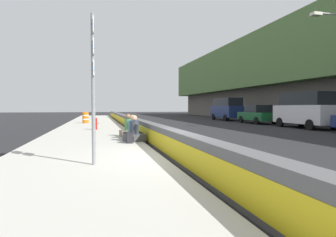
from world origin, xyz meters
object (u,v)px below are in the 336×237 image
(route_sign_post, at_px, (93,77))
(seated_person_middle, at_px, (133,131))
(parked_car_midline, at_px, (227,109))
(parked_car_fourth, at_px, (257,114))
(construction_barrel, at_px, (86,118))
(parked_car_third, at_px, (306,109))
(seated_person_foreground, at_px, (134,133))
(seated_person_rear, at_px, (128,129))
(fire_hydrant, at_px, (95,122))
(backpack, at_px, (130,138))

(route_sign_post, xyz_separation_m, seated_person_middle, (5.28, -1.57, -1.77))
(parked_car_midline, bearing_deg, parked_car_fourth, 179.28)
(construction_barrel, relative_size, parked_car_third, 0.18)
(seated_person_foreground, bearing_deg, route_sign_post, 160.67)
(seated_person_rear, height_order, parked_car_third, parked_car_third)
(seated_person_foreground, xyz_separation_m, construction_barrel, (13.82, 2.46, 0.15))
(fire_hydrant, distance_m, parked_car_fourth, 15.47)
(parked_car_fourth, bearing_deg, seated_person_foreground, 132.15)
(backpack, bearing_deg, parked_car_third, -64.86)
(seated_person_middle, distance_m, backpack, 1.51)
(seated_person_foreground, distance_m, backpack, 0.63)
(seated_person_foreground, xyz_separation_m, seated_person_rear, (1.96, 0.03, 0.00))
(seated_person_rear, height_order, backpack, seated_person_rear)
(route_sign_post, distance_m, parked_car_third, 17.80)
(seated_person_rear, distance_m, backpack, 2.54)
(seated_person_middle, bearing_deg, parked_car_third, -69.83)
(construction_barrel, xyz_separation_m, parked_car_fourth, (-2.11, -15.39, 0.24))
(seated_person_rear, height_order, parked_car_midline, parked_car_midline)
(route_sign_post, height_order, parked_car_third, route_sign_post)
(fire_hydrant, bearing_deg, parked_car_fourth, -69.82)
(route_sign_post, height_order, parked_car_midline, route_sign_post)
(parked_car_fourth, bearing_deg, parked_car_midline, -0.72)
(route_sign_post, xyz_separation_m, parked_car_fourth, (16.07, -14.46, -1.37))
(seated_person_middle, bearing_deg, seated_person_rear, 3.98)
(seated_person_rear, bearing_deg, route_sign_post, 166.68)
(construction_barrel, xyz_separation_m, parked_car_midline, (4.30, -15.47, 0.73))
(construction_barrel, relative_size, parked_car_midline, 0.19)
(construction_barrel, distance_m, parked_car_third, 17.57)
(fire_hydrant, distance_m, parked_car_third, 14.73)
(backpack, bearing_deg, parked_car_fourth, -47.08)
(fire_hydrant, distance_m, seated_person_foreground, 6.56)
(seated_person_middle, distance_m, construction_barrel, 13.15)
(fire_hydrant, distance_m, backpack, 7.06)
(route_sign_post, xyz_separation_m, parked_car_midline, (22.48, -14.54, -0.88))
(parked_car_fourth, bearing_deg, construction_barrel, 82.18)
(fire_hydrant, xyz_separation_m, parked_car_third, (-0.65, -14.70, 0.77))
(seated_person_foreground, relative_size, seated_person_middle, 1.01)
(seated_person_middle, bearing_deg, parked_car_fourth, -50.06)
(seated_person_foreground, bearing_deg, fire_hydrant, 14.03)
(seated_person_middle, bearing_deg, backpack, 168.54)
(seated_person_middle, xyz_separation_m, parked_car_midline, (17.20, -12.97, 0.89))
(seated_person_foreground, distance_m, parked_car_third, 14.33)
(parked_car_midline, bearing_deg, seated_person_foreground, 144.32)
(parked_car_fourth, bearing_deg, seated_person_rear, 126.92)
(fire_hydrant, xyz_separation_m, construction_barrel, (7.45, 0.87, 0.03))
(backpack, height_order, parked_car_third, parked_car_third)
(fire_hydrant, height_order, parked_car_fourth, parked_car_fourth)
(fire_hydrant, bearing_deg, construction_barrel, 6.67)
(backpack, bearing_deg, construction_barrel, 8.71)
(seated_person_foreground, xyz_separation_m, parked_car_third, (5.71, -13.11, 0.88))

